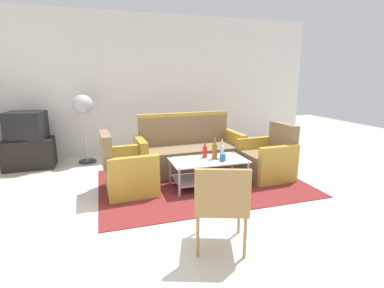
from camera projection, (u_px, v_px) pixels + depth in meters
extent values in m
plane|color=beige|center=(222.00, 209.00, 3.55)|extent=(14.00, 14.00, 0.00)
cube|color=silver|center=(166.00, 85.00, 6.06)|extent=(6.52, 0.12, 2.80)
cube|color=maroon|center=(202.00, 183.00, 4.41)|extent=(3.02, 2.09, 0.01)
cube|color=#7F6647|center=(190.00, 159.00, 4.92)|extent=(1.63, 0.77, 0.42)
cube|color=#7F6647|center=(184.00, 129.00, 5.11)|extent=(1.60, 0.21, 0.48)
cube|color=#B79333|center=(234.00, 149.00, 5.17)|extent=(0.15, 0.70, 0.62)
cube|color=#B79333|center=(141.00, 158.00, 4.61)|extent=(0.15, 0.70, 0.62)
cube|color=#B79333|center=(184.00, 114.00, 5.04)|extent=(1.64, 0.17, 0.06)
cube|color=#7F6647|center=(131.00, 177.00, 4.07)|extent=(0.69, 0.63, 0.40)
cube|color=#7F6647|center=(106.00, 150.00, 3.86)|extent=(0.15, 0.61, 0.45)
cube|color=#B79333|center=(127.00, 164.00, 4.34)|extent=(0.66, 0.13, 0.58)
cube|color=#B79333|center=(134.00, 178.00, 3.74)|extent=(0.66, 0.13, 0.58)
cube|color=#7F6647|center=(265.00, 165.00, 4.62)|extent=(0.69, 0.63, 0.40)
cube|color=#7F6647|center=(283.00, 137.00, 4.63)|extent=(0.15, 0.61, 0.45)
cube|color=#B79333|center=(278.00, 165.00, 4.30)|extent=(0.66, 0.13, 0.58)
cube|color=#B79333|center=(254.00, 154.00, 4.90)|extent=(0.66, 0.13, 0.58)
cube|color=silver|center=(208.00, 160.00, 4.20)|extent=(1.10, 0.60, 0.02)
cube|color=#9E9EA5|center=(208.00, 178.00, 4.26)|extent=(1.00, 0.52, 0.02)
cylinder|color=#9E9EA5|center=(170.00, 171.00, 4.33)|extent=(0.04, 0.04, 0.40)
cylinder|color=#9E9EA5|center=(232.00, 164.00, 4.63)|extent=(0.04, 0.04, 0.40)
cylinder|color=#9E9EA5|center=(179.00, 183.00, 3.85)|extent=(0.04, 0.04, 0.40)
cylinder|color=#9E9EA5|center=(248.00, 175.00, 4.15)|extent=(0.04, 0.04, 0.40)
cylinder|color=red|center=(205.00, 152.00, 4.28)|extent=(0.07, 0.07, 0.17)
cylinder|color=red|center=(205.00, 144.00, 4.25)|extent=(0.02, 0.02, 0.07)
cylinder|color=silver|center=(222.00, 152.00, 4.25)|extent=(0.06, 0.06, 0.20)
cylinder|color=silver|center=(222.00, 142.00, 4.22)|extent=(0.02, 0.02, 0.08)
cylinder|color=brown|center=(215.00, 152.00, 4.22)|extent=(0.08, 0.08, 0.22)
cylinder|color=brown|center=(215.00, 141.00, 4.18)|extent=(0.03, 0.03, 0.09)
cylinder|color=#2659A5|center=(223.00, 158.00, 4.12)|extent=(0.08, 0.08, 0.10)
cube|color=black|center=(30.00, 153.00, 5.09)|extent=(0.80, 0.50, 0.52)
cube|color=black|center=(26.00, 126.00, 4.98)|extent=(0.68, 0.55, 0.48)
cube|color=black|center=(32.00, 123.00, 5.19)|extent=(0.50, 0.11, 0.36)
cylinder|color=#2D2D33|center=(88.00, 161.00, 5.47)|extent=(0.32, 0.32, 0.03)
cylinder|color=#B2B2B7|center=(86.00, 136.00, 5.36)|extent=(0.03, 0.03, 0.95)
sphere|color=#B2B2B7|center=(83.00, 105.00, 5.22)|extent=(0.36, 0.36, 0.36)
cube|color=#AD844C|center=(220.00, 204.00, 2.72)|extent=(0.61, 0.61, 0.04)
cube|color=#AD844C|center=(223.00, 192.00, 2.46)|extent=(0.47, 0.20, 0.40)
cylinder|color=#AD844C|center=(198.00, 214.00, 2.98)|extent=(0.03, 0.03, 0.42)
cylinder|color=#AD844C|center=(239.00, 214.00, 2.97)|extent=(0.03, 0.03, 0.42)
cylinder|color=#AD844C|center=(198.00, 236.00, 2.57)|extent=(0.03, 0.03, 0.42)
cylinder|color=#AD844C|center=(245.00, 237.00, 2.56)|extent=(0.03, 0.03, 0.42)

